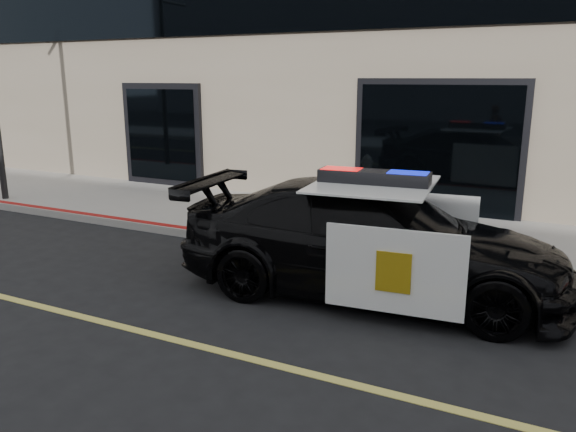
% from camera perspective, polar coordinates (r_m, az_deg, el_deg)
% --- Properties ---
extents(ground, '(120.00, 120.00, 0.00)m').
position_cam_1_polar(ground, '(5.64, 9.07, -17.15)').
color(ground, black).
rests_on(ground, ground).
extents(sidewalk_n, '(60.00, 3.50, 0.15)m').
position_cam_1_polar(sidewalk_n, '(10.38, 17.86, -2.52)').
color(sidewalk_n, gray).
rests_on(sidewalk_n, ground).
extents(police_car, '(3.09, 5.61, 1.71)m').
position_cam_1_polar(police_car, '(7.66, 8.52, -2.37)').
color(police_car, black).
rests_on(police_car, ground).
extents(fire_hydrant, '(0.36, 0.51, 0.81)m').
position_cam_1_polar(fire_hydrant, '(10.52, -0.14, 0.92)').
color(fire_hydrant, white).
rests_on(fire_hydrant, sidewalk_n).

